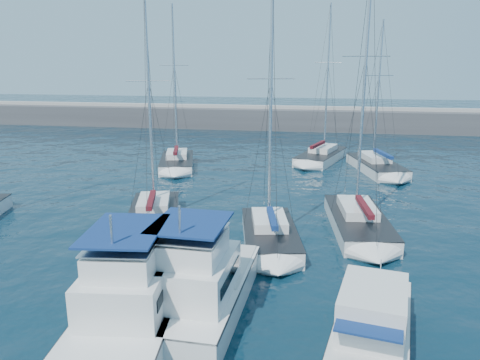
% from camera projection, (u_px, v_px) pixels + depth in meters
% --- Properties ---
extents(ground, '(220.00, 220.00, 0.00)m').
position_uv_depth(ground, '(193.00, 291.00, 21.37)').
color(ground, black).
rests_on(ground, ground).
extents(breakwater, '(160.00, 6.00, 4.45)m').
position_uv_depth(breakwater, '(282.00, 122.00, 70.75)').
color(breakwater, '#424244').
rests_on(breakwater, ground).
extents(motor_yacht_port_inner, '(4.55, 10.15, 4.69)m').
position_uv_depth(motor_yacht_port_inner, '(136.00, 295.00, 18.70)').
color(motor_yacht_port_inner, silver).
rests_on(motor_yacht_port_inner, ground).
extents(motor_yacht_stbd_inner, '(3.98, 8.62, 4.69)m').
position_uv_depth(motor_yacht_stbd_inner, '(198.00, 287.00, 19.35)').
color(motor_yacht_stbd_inner, silver).
rests_on(motor_yacht_stbd_inner, ground).
extents(motor_yacht_stbd_outer, '(3.79, 7.15, 3.20)m').
position_uv_depth(motor_yacht_stbd_outer, '(372.00, 328.00, 16.77)').
color(motor_yacht_stbd_outer, silver).
rests_on(motor_yacht_stbd_outer, ground).
extents(sailboat_mid_b, '(5.06, 8.45, 14.36)m').
position_uv_depth(sailboat_mid_b, '(154.00, 215.00, 30.12)').
color(sailboat_mid_b, silver).
rests_on(sailboat_mid_b, ground).
extents(sailboat_mid_c, '(4.31, 7.79, 14.81)m').
position_uv_depth(sailboat_mid_c, '(270.00, 234.00, 26.82)').
color(sailboat_mid_c, silver).
rests_on(sailboat_mid_c, ground).
extents(sailboat_mid_d, '(4.10, 9.06, 16.80)m').
position_uv_depth(sailboat_mid_d, '(358.00, 221.00, 28.98)').
color(sailboat_mid_d, silver).
rests_on(sailboat_mid_d, ground).
extents(sailboat_back_a, '(4.92, 8.35, 15.55)m').
position_uv_depth(sailboat_back_a, '(177.00, 162.00, 45.55)').
color(sailboat_back_a, silver).
rests_on(sailboat_back_a, ground).
extents(sailboat_back_b, '(5.66, 8.99, 15.92)m').
position_uv_depth(sailboat_back_b, '(321.00, 156.00, 48.37)').
color(sailboat_back_b, silver).
rests_on(sailboat_back_b, ground).
extents(sailboat_back_c, '(5.18, 9.15, 14.06)m').
position_uv_depth(sailboat_back_c, '(376.00, 166.00, 44.06)').
color(sailboat_back_c, silver).
rests_on(sailboat_back_c, ground).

